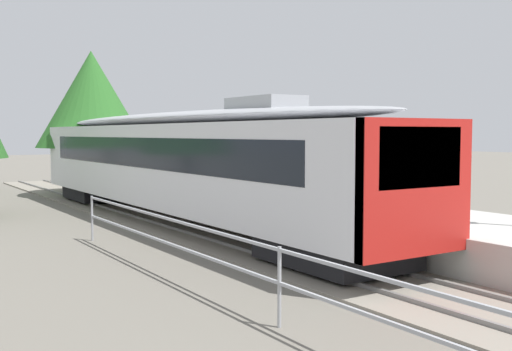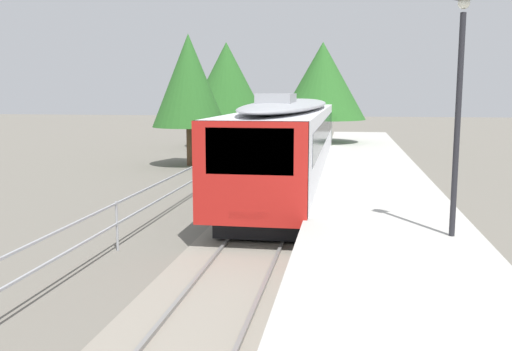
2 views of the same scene
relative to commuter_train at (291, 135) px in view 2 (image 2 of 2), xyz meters
name	(u,v)px [view 2 (image 2 of 2)]	position (x,y,z in m)	size (l,w,h in m)	color
ground_plane	(144,241)	(-3.00, -9.39, -2.15)	(160.00, 160.00, 0.00)	#6B665B
track_rails	(255,244)	(0.00, -9.39, -2.12)	(3.20, 60.00, 0.14)	gray
commuter_train	(291,135)	(0.00, 0.00, 0.00)	(2.82, 20.58, 3.74)	silver
station_platform	(384,234)	(3.25, -9.39, -1.70)	(3.90, 60.00, 0.90)	#B7B5AD
platform_lamp_mid_platform	(461,57)	(4.53, -11.12, 2.47)	(0.34, 0.34, 5.35)	#232328
tree_behind_carpark	(226,80)	(-6.32, 16.45, 2.65)	(5.57, 5.57, 7.45)	brown
tree_behind_station_far	(322,81)	(0.75, 11.04, 2.44)	(5.24, 5.24, 6.90)	brown
tree_distant_left	(189,81)	(-6.06, 5.84, 2.37)	(3.95, 3.95, 6.97)	brown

